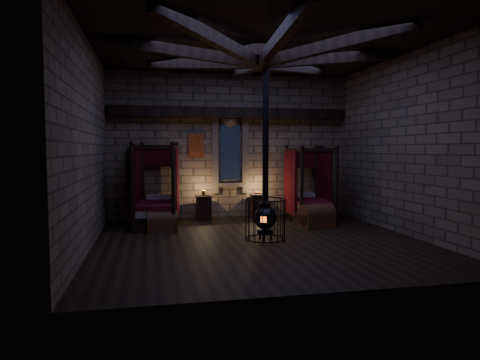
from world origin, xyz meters
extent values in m
cube|color=black|center=(0.00, 0.00, 0.00)|extent=(7.00, 7.00, 0.01)
cube|color=#847054|center=(0.00, 3.50, 2.10)|extent=(7.00, 0.02, 4.20)
cube|color=#847054|center=(0.00, -3.50, 2.10)|extent=(7.00, 0.02, 4.20)
cube|color=#847054|center=(-3.50, 0.00, 2.10)|extent=(0.02, 7.00, 4.20)
cube|color=#847054|center=(3.50, 0.00, 2.10)|extent=(0.02, 7.00, 4.20)
cube|color=black|center=(0.00, 0.00, 4.20)|extent=(7.00, 7.00, 0.01)
cube|color=black|center=(0.00, 3.32, 3.05)|extent=(6.86, 0.35, 0.30)
cylinder|color=black|center=(0.00, 0.00, 4.05)|extent=(0.70, 0.70, 0.25)
cube|color=black|center=(0.00, 3.45, 1.90)|extent=(0.55, 0.04, 1.60)
cube|color=maroon|center=(-1.00, 3.46, 2.10)|extent=(0.45, 0.03, 0.65)
cube|color=black|center=(-2.80, 3.34, 1.45)|extent=(0.30, 0.10, 1.15)
cube|color=black|center=(2.80, 3.34, 1.45)|extent=(0.30, 0.10, 1.15)
cube|color=black|center=(-2.15, 2.36, 0.17)|extent=(1.23, 2.08, 0.34)
cube|color=beige|center=(-2.15, 2.36, 0.44)|extent=(1.10, 1.92, 0.21)
cube|color=maroon|center=(-2.15, 2.36, 0.57)|extent=(1.16, 1.96, 0.10)
cube|color=beige|center=(-2.07, 3.08, 0.67)|extent=(0.70, 0.40, 0.13)
cube|color=#59070F|center=(-2.05, 3.34, 1.77)|extent=(1.05, 0.16, 0.53)
cylinder|color=black|center=(-2.72, 1.46, 1.05)|extent=(0.11, 0.11, 2.10)
cylinder|color=black|center=(-2.53, 3.36, 1.05)|extent=(0.11, 0.11, 2.10)
cylinder|color=black|center=(-1.77, 1.36, 1.05)|extent=(0.11, 0.11, 2.10)
cylinder|color=black|center=(-1.58, 3.26, 1.05)|extent=(0.11, 0.11, 2.10)
cube|color=#59070F|center=(-2.62, 2.70, 1.10)|extent=(0.20, 1.43, 1.86)
cube|color=#59070F|center=(-1.62, 2.59, 1.10)|extent=(0.20, 1.43, 1.86)
cube|color=black|center=(2.03, 2.28, 0.17)|extent=(1.18, 2.01, 0.33)
cube|color=beige|center=(2.03, 2.28, 0.42)|extent=(1.06, 1.85, 0.20)
cube|color=maroon|center=(2.03, 2.28, 0.55)|extent=(1.12, 1.89, 0.09)
cube|color=beige|center=(2.10, 2.98, 0.65)|extent=(0.68, 0.39, 0.13)
cube|color=#59070F|center=(2.13, 3.23, 1.71)|extent=(1.01, 0.15, 0.51)
cylinder|color=black|center=(1.48, 1.41, 1.01)|extent=(0.10, 0.10, 2.03)
cylinder|color=black|center=(1.67, 3.25, 1.01)|extent=(0.10, 0.10, 2.03)
cylinder|color=black|center=(2.40, 1.32, 1.01)|extent=(0.10, 0.10, 2.03)
cylinder|color=black|center=(2.59, 3.15, 1.01)|extent=(0.10, 0.10, 2.03)
cube|color=#59070F|center=(1.57, 2.61, 1.06)|extent=(0.19, 1.38, 1.80)
cube|color=#59070F|center=(2.55, 2.51, 1.06)|extent=(0.19, 1.38, 1.80)
cube|color=brown|center=(-2.05, 1.48, 0.15)|extent=(0.72, 0.44, 0.30)
cylinder|color=brown|center=(-2.05, 1.48, 0.30)|extent=(0.72, 0.44, 0.44)
cube|color=olive|center=(-2.38, 1.48, 0.15)|extent=(0.05, 0.45, 0.31)
cube|color=olive|center=(-1.71, 1.48, 0.15)|extent=(0.05, 0.45, 0.31)
cube|color=brown|center=(1.84, 1.25, 0.17)|extent=(0.94, 0.69, 0.35)
cylinder|color=brown|center=(1.84, 1.25, 0.35)|extent=(0.94, 0.69, 0.51)
cube|color=olive|center=(1.46, 1.16, 0.17)|extent=(0.17, 0.53, 0.37)
cube|color=olive|center=(2.22, 1.34, 0.17)|extent=(0.17, 0.53, 0.37)
cube|color=black|center=(-0.84, 3.04, 0.33)|extent=(0.42, 0.40, 0.65)
cube|color=black|center=(-0.84, 3.04, 0.67)|extent=(0.46, 0.44, 0.04)
cylinder|color=olive|center=(-0.84, 3.04, 0.76)|extent=(0.09, 0.09, 0.15)
cube|color=black|center=(0.76, 3.11, 0.32)|extent=(0.40, 0.39, 0.65)
cube|color=black|center=(0.76, 3.11, 0.67)|extent=(0.44, 0.43, 0.04)
cube|color=brown|center=(0.76, 3.11, 0.72)|extent=(0.17, 0.13, 0.05)
cylinder|color=black|center=(0.15, 0.04, 0.20)|extent=(0.36, 0.36, 0.09)
sphere|color=black|center=(0.15, 0.04, 0.50)|extent=(0.50, 0.50, 0.50)
cylinder|color=black|center=(0.15, 0.04, 0.77)|extent=(0.25, 0.25, 0.13)
cube|color=#FF5914|center=(0.05, -0.18, 0.50)|extent=(0.12, 0.07, 0.13)
cylinder|color=black|center=(0.15, 0.04, 2.43)|extent=(0.14, 0.14, 3.24)
torus|color=black|center=(0.15, 0.04, 0.04)|extent=(0.89, 0.89, 0.03)
torus|color=black|center=(0.15, 0.04, 0.90)|extent=(0.89, 0.89, 0.03)
camera|label=1|loc=(-2.29, -8.93, 1.98)|focal=32.00mm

